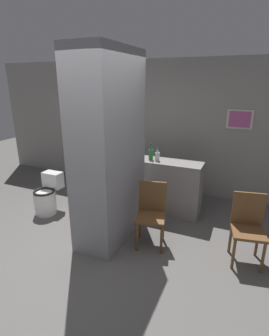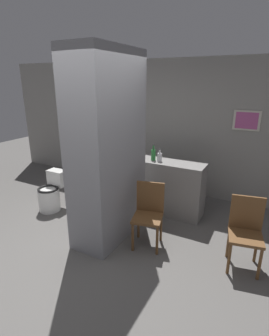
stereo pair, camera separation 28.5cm
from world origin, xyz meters
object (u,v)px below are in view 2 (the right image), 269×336
chair_near_pillar (149,212)px  bottle_tall (153,154)px  bicycle (124,178)px  chair_by_doorway (246,230)px  toilet (51,194)px

chair_near_pillar → bottle_tall: (-0.37, 0.96, 0.54)m
chair_near_pillar → bicycle: chair_near_pillar is taller
chair_near_pillar → chair_by_doorway: size_ratio=1.00×
toilet → bottle_tall: (1.60, 0.83, 0.73)m
chair_by_doorway → chair_near_pillar: bearing=175.4°
toilet → bottle_tall: bottle_tall is taller
chair_by_doorway → bottle_tall: (-1.60, 0.82, 0.54)m
toilet → bicycle: 1.40m
toilet → chair_by_doorway: bearing=0.1°
bottle_tall → bicycle: bearing=160.2°
toilet → bicycle: bicycle is taller
bottle_tall → chair_near_pillar: bearing=-68.7°
chair_near_pillar → bottle_tall: size_ratio=3.15×
chair_by_doorway → bicycle: bearing=144.2°
chair_near_pillar → bottle_tall: bottle_tall is taller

